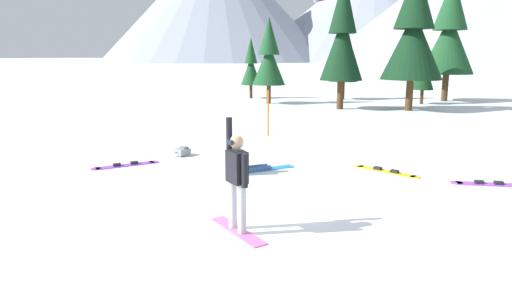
# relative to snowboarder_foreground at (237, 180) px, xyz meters

# --- Properties ---
(ground_plane) EXTENTS (800.00, 800.00, 0.00)m
(ground_plane) POSITION_rel_snowboarder_foreground_xyz_m (0.21, 1.48, -0.95)
(ground_plane) COLOR white
(snowboarder_foreground) EXTENTS (1.43, 1.10, 2.00)m
(snowboarder_foreground) POSITION_rel_snowboarder_foreground_xyz_m (0.00, 0.00, 0.00)
(snowboarder_foreground) COLOR pink
(snowboarder_foreground) RESTS_ON ground_plane
(snowboarder_midground) EXTENTS (1.41, 1.58, 0.94)m
(snowboarder_midground) POSITION_rel_snowboarder_foreground_xyz_m (-1.58, 3.79, -0.63)
(snowboarder_midground) COLOR #335184
(snowboarder_midground) RESTS_ON ground_plane
(loose_snowboard_near_left) EXTENTS (1.78, 0.70, 0.09)m
(loose_snowboard_near_left) POSITION_rel_snowboarder_foreground_xyz_m (4.31, 5.02, -0.93)
(loose_snowboard_near_left) COLOR #993FD8
(loose_snowboard_near_left) RESTS_ON ground_plane
(loose_snowboard_near_right) EXTENTS (1.86, 0.92, 0.09)m
(loose_snowboard_near_right) POSITION_rel_snowboarder_foreground_xyz_m (1.87, 5.31, -0.92)
(loose_snowboard_near_right) COLOR yellow
(loose_snowboard_near_right) RESTS_ON ground_plane
(loose_snowboard_far_spare) EXTENTS (1.37, 1.69, 0.09)m
(loose_snowboard_far_spare) POSITION_rel_snowboarder_foreground_xyz_m (-4.98, 3.14, -0.93)
(loose_snowboard_far_spare) COLOR #993FD8
(loose_snowboard_far_spare) RESTS_ON ground_plane
(backpack_grey) EXTENTS (0.41, 0.55, 0.28)m
(backpack_grey) POSITION_rel_snowboarder_foreground_xyz_m (-4.21, 4.89, -0.82)
(backpack_grey) COLOR gray
(backpack_grey) RESTS_ON ground_plane
(trail_marker_pole) EXTENTS (0.06, 0.06, 1.77)m
(trail_marker_pole) POSITION_rel_snowboarder_foreground_xyz_m (-3.05, 9.20, -0.06)
(trail_marker_pole) COLOR orange
(trail_marker_pole) RESTS_ON ground_plane
(pine_tree_tall) EXTENTS (2.02, 2.02, 5.63)m
(pine_tree_tall) POSITION_rel_snowboarder_foreground_xyz_m (-3.64, 24.94, 2.12)
(pine_tree_tall) COLOR #472D19
(pine_tree_tall) RESTS_ON ground_plane
(pine_tree_twin) EXTENTS (2.10, 2.10, 5.42)m
(pine_tree_twin) POSITION_rel_snowboarder_foreground_xyz_m (-7.40, 20.29, 2.01)
(pine_tree_twin) COLOR #472D19
(pine_tree_twin) RESTS_ON ground_plane
(pine_tree_short) EXTENTS (3.39, 3.39, 8.24)m
(pine_tree_short) POSITION_rel_snowboarder_foreground_xyz_m (2.98, 26.49, 3.54)
(pine_tree_short) COLOR #472D19
(pine_tree_short) RESTS_ON ground_plane
(pine_tree_slender) EXTENTS (2.42, 2.42, 7.49)m
(pine_tree_slender) POSITION_rel_snowboarder_foreground_xyz_m (-2.49, 19.06, 3.13)
(pine_tree_slender) COLOR #472D19
(pine_tree_slender) RESTS_ON ground_plane
(pine_tree_leaning) EXTENTS (1.35, 1.35, 4.12)m
(pine_tree_leaning) POSITION_rel_snowboarder_foreground_xyz_m (1.68, 23.85, 1.29)
(pine_tree_leaning) COLOR #472D19
(pine_tree_leaning) RESTS_ON ground_plane
(pine_tree_broad) EXTENTS (3.34, 3.34, 7.85)m
(pine_tree_broad) POSITION_rel_snowboarder_foreground_xyz_m (1.22, 19.86, 3.34)
(pine_tree_broad) COLOR #472D19
(pine_tree_broad) RESTS_ON ground_plane
(pine_tree_young) EXTENTS (1.44, 1.44, 4.34)m
(pine_tree_young) POSITION_rel_snowboarder_foreground_xyz_m (-9.93, 23.22, 1.42)
(pine_tree_young) COLOR #472D19
(pine_tree_young) RESTS_ON ground_plane
(peak_west_ridge) EXTENTS (132.38, 132.38, 50.95)m
(peak_west_ridge) POSITION_rel_snowboarder_foreground_xyz_m (-36.90, 238.33, 25.67)
(peak_west_ridge) COLOR #8C93A3
(peak_west_ridge) RESTS_ON ground_plane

